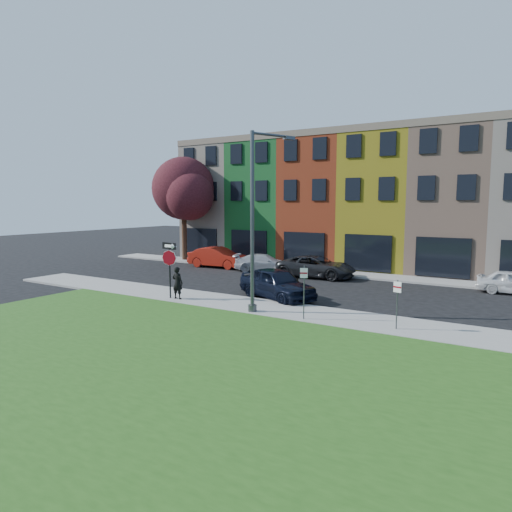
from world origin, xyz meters
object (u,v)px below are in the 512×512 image
Objects in this scene: stop_sign at (169,259)px; man at (177,283)px; sedan_near at (277,283)px; street_lamp at (256,222)px.

man is (0.48, 0.05, -1.23)m from stop_sign.
stop_sign is 5.74m from sedan_near.
street_lamp reaches higher than stop_sign.
stop_sign is 1.74× the size of man.
stop_sign is at bearing -158.28° from street_lamp.
sedan_near is (4.55, 3.22, -1.36)m from stop_sign.
man reaches higher than sedan_near.
man is 0.32× the size of sedan_near.
street_lamp is at bearing -144.80° from sedan_near.
man is at bearing 150.57° from sedan_near.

